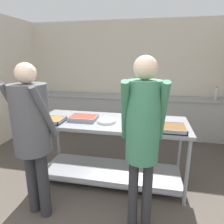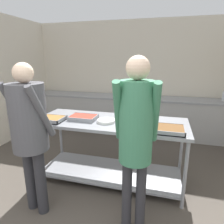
{
  "view_description": "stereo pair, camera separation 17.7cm",
  "coord_description": "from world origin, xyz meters",
  "px_view_note": "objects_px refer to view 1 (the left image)",
  "views": [
    {
      "loc": [
        0.7,
        -0.76,
        1.79
      ],
      "look_at": [
        0.14,
        1.96,
        1.03
      ],
      "focal_mm": 32.0,
      "sensor_mm": 36.0,
      "label": 1
    },
    {
      "loc": [
        0.87,
        -0.72,
        1.79
      ],
      "look_at": [
        0.14,
        1.96,
        1.03
      ],
      "focal_mm": 32.0,
      "sensor_mm": 36.0,
      "label": 2
    }
  ],
  "objects_px": {
    "serving_tray_greens": "(169,128)",
    "guest_serving_right": "(143,130)",
    "serving_tray_roast": "(51,120)",
    "water_bottle": "(216,94)",
    "sauce_pan": "(135,117)",
    "serving_tray_vegetables": "(83,118)",
    "plate_stack": "(107,121)",
    "guest_serving_left": "(32,127)"
  },
  "relations": [
    {
      "from": "serving_tray_vegetables",
      "to": "serving_tray_greens",
      "type": "bearing_deg",
      "value": -8.86
    },
    {
      "from": "plate_stack",
      "to": "serving_tray_greens",
      "type": "xyz_separation_m",
      "value": [
        0.81,
        -0.14,
        0.01
      ]
    },
    {
      "from": "serving_tray_vegetables",
      "to": "guest_serving_left",
      "type": "distance_m",
      "value": 0.86
    },
    {
      "from": "guest_serving_left",
      "to": "water_bottle",
      "type": "distance_m",
      "value": 3.88
    },
    {
      "from": "serving_tray_greens",
      "to": "guest_serving_left",
      "type": "relative_size",
      "value": 0.24
    },
    {
      "from": "serving_tray_greens",
      "to": "guest_serving_left",
      "type": "xyz_separation_m",
      "value": [
        -1.45,
        -0.62,
        0.12
      ]
    },
    {
      "from": "serving_tray_roast",
      "to": "sauce_pan",
      "type": "bearing_deg",
      "value": 15.89
    },
    {
      "from": "serving_tray_greens",
      "to": "guest_serving_right",
      "type": "height_order",
      "value": "guest_serving_right"
    },
    {
      "from": "serving_tray_vegetables",
      "to": "plate_stack",
      "type": "distance_m",
      "value": 0.36
    },
    {
      "from": "guest_serving_right",
      "to": "serving_tray_vegetables",
      "type": "bearing_deg",
      "value": 137.3
    },
    {
      "from": "serving_tray_roast",
      "to": "plate_stack",
      "type": "xyz_separation_m",
      "value": [
        0.76,
        0.15,
        -0.01
      ]
    },
    {
      "from": "serving_tray_roast",
      "to": "serving_tray_vegetables",
      "type": "height_order",
      "value": "same"
    },
    {
      "from": "serving_tray_greens",
      "to": "serving_tray_roast",
      "type": "bearing_deg",
      "value": -179.8
    },
    {
      "from": "sauce_pan",
      "to": "guest_serving_left",
      "type": "xyz_separation_m",
      "value": [
        -1.01,
        -0.94,
        0.1
      ]
    },
    {
      "from": "plate_stack",
      "to": "water_bottle",
      "type": "xyz_separation_m",
      "value": [
        1.96,
        2.12,
        0.08
      ]
    },
    {
      "from": "sauce_pan",
      "to": "serving_tray_vegetables",
      "type": "bearing_deg",
      "value": -169.47
    },
    {
      "from": "serving_tray_vegetables",
      "to": "guest_serving_right",
      "type": "bearing_deg",
      "value": -42.7
    },
    {
      "from": "guest_serving_right",
      "to": "water_bottle",
      "type": "height_order",
      "value": "guest_serving_right"
    },
    {
      "from": "sauce_pan",
      "to": "guest_serving_left",
      "type": "bearing_deg",
      "value": -137.06
    },
    {
      "from": "plate_stack",
      "to": "guest_serving_left",
      "type": "xyz_separation_m",
      "value": [
        -0.64,
        -0.76,
        0.13
      ]
    },
    {
      "from": "serving_tray_vegetables",
      "to": "guest_serving_left",
      "type": "relative_size",
      "value": 0.22
    },
    {
      "from": "plate_stack",
      "to": "guest_serving_right",
      "type": "height_order",
      "value": "guest_serving_right"
    },
    {
      "from": "serving_tray_roast",
      "to": "serving_tray_greens",
      "type": "bearing_deg",
      "value": 0.2
    },
    {
      "from": "serving_tray_vegetables",
      "to": "serving_tray_greens",
      "type": "height_order",
      "value": "same"
    },
    {
      "from": "plate_stack",
      "to": "sauce_pan",
      "type": "bearing_deg",
      "value": 25.22
    },
    {
      "from": "water_bottle",
      "to": "serving_tray_vegetables",
      "type": "bearing_deg",
      "value": -138.02
    },
    {
      "from": "guest_serving_right",
      "to": "water_bottle",
      "type": "relative_size",
      "value": 6.3
    },
    {
      "from": "plate_stack",
      "to": "sauce_pan",
      "type": "height_order",
      "value": "sauce_pan"
    },
    {
      "from": "serving_tray_vegetables",
      "to": "sauce_pan",
      "type": "relative_size",
      "value": 0.93
    },
    {
      "from": "serving_tray_vegetables",
      "to": "serving_tray_roast",
      "type": "bearing_deg",
      "value": -155.31
    },
    {
      "from": "serving_tray_vegetables",
      "to": "water_bottle",
      "type": "bearing_deg",
      "value": 41.98
    },
    {
      "from": "sauce_pan",
      "to": "water_bottle",
      "type": "height_order",
      "value": "water_bottle"
    },
    {
      "from": "guest_serving_left",
      "to": "guest_serving_right",
      "type": "height_order",
      "value": "guest_serving_right"
    },
    {
      "from": "guest_serving_right",
      "to": "water_bottle",
      "type": "xyz_separation_m",
      "value": [
        1.43,
        2.89,
        -0.11
      ]
    },
    {
      "from": "sauce_pan",
      "to": "serving_tray_greens",
      "type": "bearing_deg",
      "value": -35.49
    },
    {
      "from": "serving_tray_roast",
      "to": "sauce_pan",
      "type": "distance_m",
      "value": 1.18
    },
    {
      "from": "water_bottle",
      "to": "plate_stack",
      "type": "bearing_deg",
      "value": -132.72
    },
    {
      "from": "guest_serving_left",
      "to": "water_bottle",
      "type": "relative_size",
      "value": 6.08
    },
    {
      "from": "plate_stack",
      "to": "guest_serving_right",
      "type": "xyz_separation_m",
      "value": [
        0.53,
        -0.77,
        0.19
      ]
    },
    {
      "from": "serving_tray_greens",
      "to": "guest_serving_right",
      "type": "distance_m",
      "value": 0.72
    },
    {
      "from": "serving_tray_greens",
      "to": "water_bottle",
      "type": "height_order",
      "value": "water_bottle"
    },
    {
      "from": "serving_tray_roast",
      "to": "water_bottle",
      "type": "distance_m",
      "value": 3.54
    }
  ]
}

